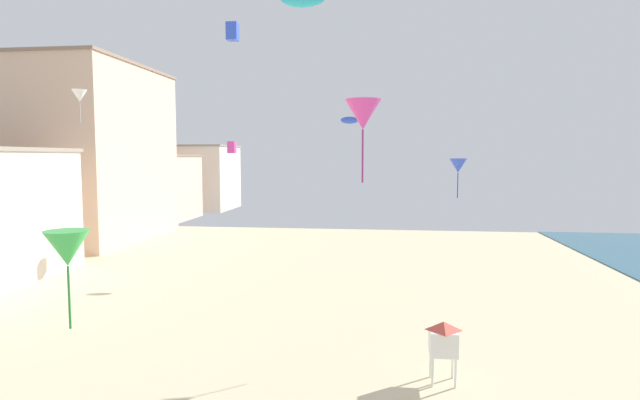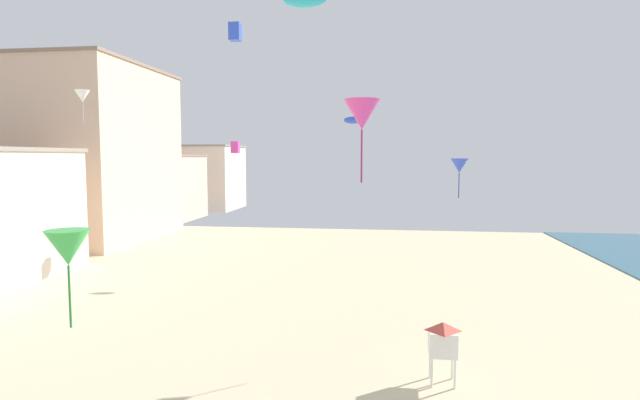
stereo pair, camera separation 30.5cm
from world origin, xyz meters
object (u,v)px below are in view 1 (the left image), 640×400
(kite_blue_delta, at_px, (458,166))
(kite_blue_parafoil, at_px, (350,120))
(kite_white_delta, at_px, (79,96))
(kite_green_delta, at_px, (67,249))
(lifeguard_stand, at_px, (443,339))
(kite_blue_box, at_px, (233,32))
(kite_magenta_delta, at_px, (363,115))
(kite_magenta_box, at_px, (232,147))

(kite_blue_delta, xyz_separation_m, kite_blue_parafoil, (-6.68, 17.43, 3.59))
(kite_white_delta, xyz_separation_m, kite_green_delta, (4.84, -8.98, -7.08))
(kite_blue_parafoil, bearing_deg, lifeguard_stand, -77.11)
(lifeguard_stand, xyz_separation_m, kite_white_delta, (-19.70, 6.84, 10.85))
(kite_blue_parafoil, xyz_separation_m, kite_blue_box, (-7.38, -9.66, 5.36))
(lifeguard_stand, distance_m, kite_blue_delta, 9.32)
(kite_white_delta, bearing_deg, kite_blue_delta, -2.05)
(lifeguard_stand, xyz_separation_m, kite_blue_delta, (1.30, 6.09, 6.93))
(kite_magenta_delta, relative_size, kite_magenta_box, 3.07)
(kite_green_delta, xyz_separation_m, kite_blue_parafoil, (9.48, 25.66, 6.76))
(kite_green_delta, bearing_deg, kite_blue_box, 82.51)
(kite_white_delta, distance_m, kite_blue_delta, 21.38)
(kite_green_delta, bearing_deg, kite_magenta_box, 92.37)
(kite_blue_parafoil, height_order, kite_magenta_box, kite_blue_parafoil)
(kite_green_delta, distance_m, kite_blue_delta, 18.41)
(kite_blue_delta, distance_m, kite_magenta_box, 24.77)
(kite_blue_delta, bearing_deg, kite_green_delta, -153.01)
(kite_blue_parafoil, relative_size, kite_magenta_box, 1.49)
(kite_magenta_box, bearing_deg, kite_green_delta, -87.63)
(kite_magenta_delta, bearing_deg, kite_white_delta, 155.71)
(kite_green_delta, relative_size, kite_blue_delta, 1.95)
(kite_blue_delta, bearing_deg, lifeguard_stand, -102.09)
(lifeguard_stand, distance_m, kite_magenta_delta, 9.62)
(kite_blue_delta, relative_size, kite_blue_parafoil, 1.29)
(kite_blue_box, bearing_deg, kite_green_delta, -97.49)
(lifeguard_stand, distance_m, kite_magenta_box, 29.83)
(lifeguard_stand, distance_m, kite_blue_box, 24.64)
(kite_magenta_delta, xyz_separation_m, kite_blue_parafoil, (-2.07, 24.07, 1.51))
(kite_white_delta, xyz_separation_m, kite_blue_box, (6.94, 7.01, 5.03))
(kite_white_delta, height_order, kite_blue_box, kite_blue_box)
(lifeguard_stand, height_order, kite_green_delta, kite_green_delta)
(kite_magenta_delta, height_order, kite_magenta_box, kite_magenta_delta)
(kite_green_delta, xyz_separation_m, kite_magenta_delta, (11.55, 1.59, 5.25))
(kite_blue_parafoil, relative_size, kite_blue_box, 1.33)
(kite_white_delta, relative_size, kite_green_delta, 0.48)
(lifeguard_stand, distance_m, kite_green_delta, 15.48)
(lifeguard_stand, bearing_deg, kite_white_delta, 160.22)
(kite_magenta_delta, bearing_deg, kite_magenta_box, 117.37)
(kite_white_delta, xyz_separation_m, kite_magenta_delta, (16.39, -7.40, -1.83))
(kite_blue_box, distance_m, kite_magenta_box, 12.96)
(kite_blue_parafoil, distance_m, kite_magenta_box, 10.81)
(kite_white_delta, bearing_deg, kite_green_delta, -61.71)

